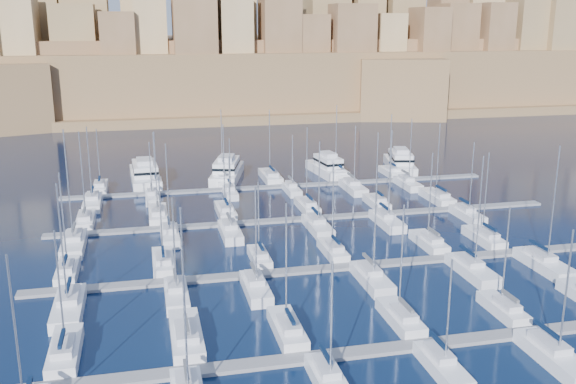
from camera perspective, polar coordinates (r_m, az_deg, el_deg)
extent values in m
plane|color=black|center=(96.79, 3.58, -4.17)|extent=(600.00, 600.00, 0.00)
cube|color=slate|center=(67.43, 11.93, -13.14)|extent=(84.00, 2.00, 0.40)
cube|color=slate|center=(85.99, 5.84, -6.57)|extent=(84.00, 2.00, 0.40)
cube|color=slate|center=(105.87, 2.06, -2.36)|extent=(84.00, 2.00, 0.40)
cube|color=slate|center=(126.46, -0.49, 0.52)|extent=(84.00, 2.00, 0.40)
cube|color=white|center=(67.49, -19.19, -13.34)|extent=(2.79, 9.31, 1.67)
cube|color=silver|center=(66.13, -19.36, -12.81)|extent=(1.96, 4.19, 0.70)
cylinder|color=#9EA0A8|center=(65.17, -19.64, -8.04)|extent=(0.18, 0.18, 11.46)
cube|color=#071733|center=(65.25, -19.48, -12.18)|extent=(0.35, 3.72, 0.35)
cube|color=white|center=(67.44, -9.03, -12.65)|extent=(3.09, 10.30, 1.71)
cube|color=silver|center=(65.97, -9.01, -12.12)|extent=(2.16, 4.63, 0.70)
cylinder|color=#9EA0A8|center=(64.93, -9.32, -6.77)|extent=(0.18, 0.18, 12.74)
cube|color=#595B60|center=(65.04, -9.01, -11.50)|extent=(0.35, 4.12, 0.35)
cube|color=white|center=(68.09, -0.07, -12.20)|extent=(2.66, 8.88, 1.64)
cube|color=silver|center=(66.78, 0.10, -11.64)|extent=(1.86, 4.00, 0.70)
cylinder|color=#9EA0A8|center=(65.53, -0.16, -6.40)|extent=(0.18, 0.18, 12.78)
cube|color=#071733|center=(65.93, 0.19, -10.99)|extent=(0.35, 3.55, 0.35)
cube|color=white|center=(71.49, 9.95, -11.06)|extent=(2.58, 8.61, 1.63)
cube|color=silver|center=(70.28, 10.26, -10.50)|extent=(1.81, 3.87, 0.70)
cylinder|color=#9EA0A8|center=(69.20, 10.06, -5.87)|extent=(0.18, 0.18, 11.89)
cube|color=#595B60|center=(69.48, 10.44, -9.86)|extent=(0.35, 3.44, 0.35)
cube|color=white|center=(76.33, 18.54, -9.93)|extent=(2.33, 7.76, 1.59)
cube|color=silver|center=(75.28, 18.92, -9.37)|extent=(1.63, 3.49, 0.70)
cylinder|color=#9EA0A8|center=(74.30, 18.79, -5.37)|extent=(0.18, 0.18, 11.07)
cube|color=#595B60|center=(74.57, 19.14, -8.74)|extent=(0.35, 3.11, 0.35)
cylinder|color=#9EA0A8|center=(54.18, -23.01, -11.92)|extent=(0.18, 0.18, 13.62)
cylinder|color=#9EA0A8|center=(53.12, -9.14, -11.17)|extent=(0.18, 0.18, 13.99)
cube|color=#595B60|center=(57.33, -9.03, -15.43)|extent=(0.35, 3.60, 0.35)
cube|color=white|center=(59.46, 3.66, -16.58)|extent=(2.49, 8.29, 1.61)
cube|color=silver|center=(59.55, 3.44, -15.23)|extent=(1.74, 3.73, 0.70)
cylinder|color=#9EA0A8|center=(56.11, 3.88, -11.34)|extent=(0.18, 0.18, 10.86)
cube|color=#071733|center=(59.38, 3.34, -14.15)|extent=(0.35, 3.32, 0.35)
cube|color=white|center=(63.16, 13.57, -14.98)|extent=(2.44, 8.13, 1.61)
cube|color=silver|center=(63.24, 13.30, -13.73)|extent=(1.71, 3.66, 0.70)
cylinder|color=#9EA0A8|center=(60.19, 14.08, -10.32)|extent=(0.18, 0.18, 10.07)
cube|color=#071733|center=(63.07, 13.20, -12.72)|extent=(0.35, 3.25, 0.35)
cube|color=white|center=(67.90, 22.62, -13.50)|extent=(2.92, 9.72, 1.69)
cube|color=silver|center=(68.06, 22.24, -12.26)|extent=(2.04, 4.37, 0.70)
cylinder|color=#9EA0A8|center=(64.68, 23.47, -8.23)|extent=(0.18, 0.18, 12.19)
cube|color=#071733|center=(67.96, 22.10, -11.30)|extent=(0.35, 3.89, 0.35)
cube|color=white|center=(87.32, -19.01, -6.78)|extent=(2.56, 8.53, 1.63)
cube|color=silver|center=(86.13, -19.13, -6.27)|extent=(1.79, 3.84, 0.70)
cylinder|color=#9EA0A8|center=(85.52, -19.37, -2.35)|extent=(0.18, 0.18, 12.24)
cube|color=#071733|center=(85.37, -19.21, -5.71)|extent=(0.35, 3.41, 0.35)
cube|color=white|center=(87.03, -11.02, -6.28)|extent=(2.77, 9.24, 1.66)
cube|color=silver|center=(85.75, -11.03, -5.76)|extent=(1.94, 4.16, 0.70)
cylinder|color=#9EA0A8|center=(85.44, -11.24, -2.22)|extent=(0.18, 0.18, 10.95)
cube|color=#071733|center=(84.96, -11.06, -5.20)|extent=(0.35, 3.70, 0.35)
cube|color=white|center=(87.44, -2.55, -5.93)|extent=(2.27, 7.56, 1.58)
cube|color=silver|center=(86.34, -2.46, -5.40)|extent=(1.59, 3.40, 0.70)
cylinder|color=#9EA0A8|center=(85.94, -2.63, -2.29)|extent=(0.18, 0.18, 9.84)
cube|color=#071733|center=(85.63, -2.43, -4.83)|extent=(0.35, 3.02, 0.35)
cube|color=white|center=(90.06, 4.01, -5.32)|extent=(2.47, 8.25, 1.61)
cube|color=silver|center=(88.92, 4.18, -4.79)|extent=(1.73, 3.71, 0.70)
cylinder|color=#9EA0A8|center=(88.35, 4.01, -1.13)|extent=(0.18, 0.18, 11.82)
cube|color=#071733|center=(88.20, 4.27, -4.24)|extent=(0.35, 3.30, 0.35)
cube|color=white|center=(95.30, 12.41, -4.48)|extent=(2.61, 8.71, 1.64)
cube|color=silver|center=(94.19, 12.67, -3.98)|extent=(1.83, 3.92, 0.70)
cylinder|color=#9EA0A8|center=(93.63, 12.53, -0.33)|extent=(0.18, 0.18, 12.44)
cube|color=#595B60|center=(93.49, 12.82, -3.45)|extent=(0.35, 3.48, 0.35)
cube|color=white|center=(99.36, 17.01, -3.99)|extent=(2.68, 8.92, 1.65)
cube|color=silver|center=(98.27, 17.31, -3.50)|extent=(1.87, 4.02, 0.70)
cylinder|color=#9EA0A8|center=(97.81, 17.18, -0.10)|extent=(0.18, 0.18, 12.09)
cube|color=#071733|center=(97.59, 17.49, -2.99)|extent=(0.35, 3.57, 0.35)
cube|color=white|center=(76.60, -18.91, -9.82)|extent=(3.14, 10.46, 1.72)
cube|color=silver|center=(77.08, -18.91, -8.68)|extent=(2.20, 4.71, 0.70)
cylinder|color=#9EA0A8|center=(73.34, -19.45, -4.48)|extent=(0.18, 0.18, 13.72)
cube|color=#071733|center=(77.16, -18.94, -7.81)|extent=(0.35, 4.18, 0.35)
cube|color=white|center=(76.87, -9.88, -9.14)|extent=(2.64, 8.79, 1.64)
cube|color=silver|center=(77.22, -9.96, -8.09)|extent=(1.85, 3.96, 0.70)
cylinder|color=#9EA0A8|center=(74.09, -10.08, -4.71)|extent=(0.18, 0.18, 11.27)
cube|color=#595B60|center=(77.22, -10.01, -7.25)|extent=(0.35, 3.52, 0.35)
cube|color=white|center=(77.70, -2.87, -8.66)|extent=(2.68, 8.93, 1.65)
cube|color=silver|center=(78.06, -2.99, -7.61)|extent=(1.87, 4.02, 0.70)
cylinder|color=#9EA0A8|center=(74.82, -2.87, -3.98)|extent=(0.18, 0.18, 12.04)
cube|color=#595B60|center=(78.07, -3.06, -6.78)|extent=(0.35, 3.57, 0.35)
cube|color=white|center=(81.03, 7.46, -7.74)|extent=(2.83, 9.44, 1.67)
cube|color=silver|center=(81.40, 7.26, -6.73)|extent=(1.98, 4.25, 0.70)
cylinder|color=#9EA0A8|center=(78.22, 7.75, -3.17)|extent=(0.18, 0.18, 12.21)
cube|color=#595B60|center=(81.44, 7.17, -5.92)|extent=(0.35, 3.77, 0.35)
cube|color=white|center=(86.22, 16.07, -6.79)|extent=(2.99, 9.96, 1.70)
cube|color=silver|center=(86.61, 15.81, -5.83)|extent=(2.09, 4.48, 0.70)
cylinder|color=#9EA0A8|center=(83.27, 16.63, -1.76)|extent=(0.18, 0.18, 14.36)
cube|color=#071733|center=(86.67, 15.71, -5.07)|extent=(0.35, 3.98, 0.35)
cube|color=white|center=(91.34, 21.83, -6.06)|extent=(3.09, 10.30, 1.72)
cube|color=silver|center=(91.73, 21.54, -5.14)|extent=(2.16, 4.64, 0.70)
cylinder|color=#9EA0A8|center=(88.43, 22.54, -1.03)|extent=(0.18, 0.18, 15.23)
cube|color=#071733|center=(91.79, 21.43, -4.42)|extent=(0.35, 4.12, 0.35)
cube|color=white|center=(108.18, -17.53, -2.50)|extent=(2.69, 8.95, 1.65)
cube|color=silver|center=(106.99, -17.61, -2.04)|extent=(1.88, 4.03, 0.70)
cylinder|color=#9EA0A8|center=(106.67, -17.83, 1.51)|extent=(0.18, 0.18, 13.71)
cube|color=#595B60|center=(106.27, -17.67, -1.57)|extent=(0.35, 3.58, 0.35)
cube|color=white|center=(108.21, -11.47, -2.08)|extent=(2.99, 9.96, 1.70)
cube|color=silver|center=(106.92, -11.49, -1.61)|extent=(2.09, 4.48, 0.70)
cylinder|color=#9EA0A8|center=(106.82, -11.68, 1.80)|extent=(0.18, 0.18, 13.11)
cube|color=#595B60|center=(106.15, -11.51, -1.14)|extent=(0.35, 3.99, 0.35)
cube|color=white|center=(108.62, -5.58, -1.79)|extent=(2.78, 9.26, 1.66)
cube|color=silver|center=(107.41, -5.53, -1.32)|extent=(1.95, 4.17, 0.70)
cylinder|color=#9EA0A8|center=(107.10, -5.72, 2.31)|extent=(0.18, 0.18, 14.03)
cube|color=#071733|center=(106.68, -5.51, -0.85)|extent=(0.35, 3.71, 0.35)
cube|color=white|center=(111.05, 1.72, -1.35)|extent=(2.69, 8.98, 1.65)
cube|color=silver|center=(109.90, 1.84, -0.89)|extent=(1.89, 4.04, 0.70)
cylinder|color=#9EA0A8|center=(109.66, 1.69, 2.39)|extent=(0.18, 0.18, 13.03)
cube|color=#071733|center=(109.20, 1.90, -0.43)|extent=(0.35, 3.59, 0.35)
cube|color=white|center=(114.45, 7.87, -1.01)|extent=(2.49, 8.29, 1.61)
cube|color=silver|center=(113.39, 8.04, -0.56)|extent=(1.74, 3.73, 0.70)
cylinder|color=#9EA0A8|center=(113.19, 7.92, 2.32)|extent=(0.18, 0.18, 11.82)
cube|color=#071733|center=(112.75, 8.13, -0.10)|extent=(0.35, 3.32, 0.35)
cube|color=white|center=(119.73, 13.09, -0.53)|extent=(2.94, 9.78, 1.69)
cube|color=silver|center=(118.58, 13.33, -0.10)|extent=(2.05, 4.40, 0.70)
cylinder|color=#9EA0A8|center=(118.50, 13.19, 2.89)|extent=(0.18, 0.18, 12.74)
cube|color=#071733|center=(117.89, 13.46, 0.34)|extent=(0.35, 3.91, 0.35)
cube|color=white|center=(97.22, -18.49, -4.51)|extent=(3.09, 10.31, 1.72)
cube|color=silver|center=(97.82, -18.50, -3.64)|extent=(2.16, 4.64, 0.70)
cylinder|color=#9EA0A8|center=(94.28, -18.96, 0.48)|extent=(0.18, 0.18, 16.00)
cube|color=#595B60|center=(97.99, -18.52, -2.96)|extent=(0.35, 4.12, 0.35)
cube|color=white|center=(97.38, -10.46, -3.95)|extent=(2.65, 8.84, 1.64)
cube|color=silver|center=(97.86, -10.51, -3.14)|extent=(1.86, 3.98, 0.70)
cylinder|color=#9EA0A8|center=(94.83, -10.65, 0.27)|extent=(0.18, 0.18, 13.39)
cube|color=#071733|center=(97.97, -10.55, -2.48)|extent=(0.35, 3.54, 0.35)
cube|color=white|center=(97.84, -5.14, -3.66)|extent=(2.80, 9.33, 1.67)
cube|color=silver|center=(98.36, -5.23, -2.84)|extent=(1.96, 4.20, 0.70)
cylinder|color=#9EA0A8|center=(95.57, -5.19, -0.12)|extent=(0.18, 0.18, 11.09)
cube|color=#595B60|center=(98.49, -5.29, -2.18)|extent=(0.35, 3.73, 0.35)
cube|color=white|center=(100.30, 2.66, -3.14)|extent=(2.89, 9.64, 1.68)
cube|color=silver|center=(100.83, 2.52, -2.34)|extent=(2.02, 4.34, 0.70)
cylinder|color=#9EA0A8|center=(97.86, 2.78, 0.82)|extent=(0.18, 0.18, 12.84)
cube|color=#071733|center=(100.97, 2.45, -1.69)|extent=(0.35, 3.86, 0.35)
cube|color=white|center=(103.89, 8.80, -2.67)|extent=(2.87, 9.57, 1.68)
cube|color=silver|center=(104.39, 8.64, -1.89)|extent=(2.01, 4.31, 0.70)
cylinder|color=#9EA0A8|center=(101.39, 9.08, 1.50)|extent=(0.18, 0.18, 14.08)
cube|color=#071733|center=(104.53, 8.56, -1.27)|extent=(0.35, 3.83, 0.35)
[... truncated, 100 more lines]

